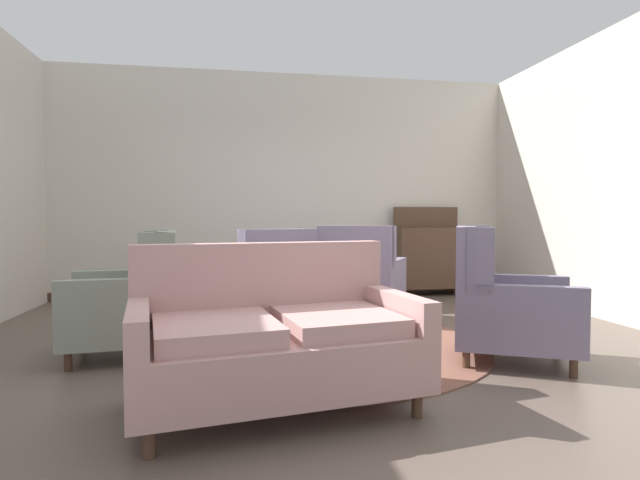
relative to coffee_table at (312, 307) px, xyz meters
The scene contains 13 objects.
ground 0.43m from the coffee_table, 59.70° to the right, with size 8.96×8.96×0.00m, color brown.
wall_back 3.17m from the coffee_table, 87.75° to the left, with size 6.56×0.08×3.11m, color silver.
wall_right 3.60m from the coffee_table, 12.65° to the left, with size 0.08×4.39×3.11m, color silver.
baseboard_back 2.90m from the coffee_table, 87.71° to the left, with size 6.40×0.03×0.12m, color #4C3323.
area_rug 0.39m from the coffee_table, 41.52° to the left, with size 2.78×2.78×0.01m, color brown.
coffee_table is the anchor object (origin of this frame).
porcelain_vase 0.24m from the coffee_table, 158.59° to the left, with size 0.16×0.16×0.36m.
settee 1.27m from the coffee_table, 108.57° to the right, with size 1.72×1.13×0.94m.
armchair_near_window 1.50m from the coffee_table, 21.91° to the right, with size 1.12×1.07×1.03m.
armchair_back_corner 1.34m from the coffee_table, 101.57° to the left, with size 1.02×1.10×0.98m.
armchair_beside_settee 1.36m from the coffee_table, 57.88° to the left, with size 1.08×1.09×1.02m.
armchair_near_sideboard 1.43m from the coffee_table, behind, with size 0.90×0.83×0.99m.
sideboard 3.39m from the coffee_table, 51.47° to the left, with size 0.96×0.35×1.25m.
Camera 1 is at (-0.74, -3.84, 1.09)m, focal length 27.83 mm.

